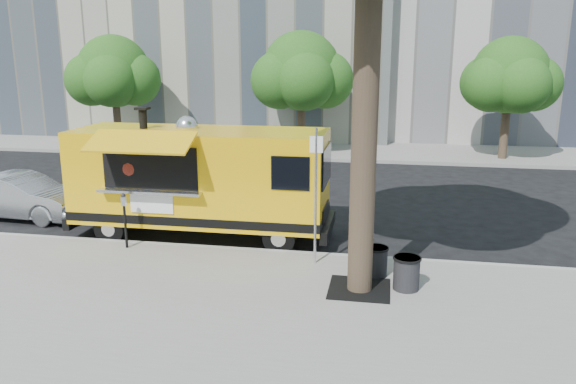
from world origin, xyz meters
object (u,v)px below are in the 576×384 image
parking_meter (125,214)px  sedan (21,196)px  far_tree_c (510,75)px  far_tree_a (114,72)px  far_tree_b (301,71)px  sign_post (316,188)px  food_truck (199,179)px  trash_bin_right (407,272)px  trash_bin_left (376,260)px

parking_meter → sedan: bearing=152.6°
far_tree_c → far_tree_a: bearing=-179.7°
far_tree_a → far_tree_b: size_ratio=0.97×
sign_post → parking_meter: bearing=177.5°
far_tree_b → food_truck: bearing=-93.0°
sign_post → trash_bin_right: size_ratio=4.51×
trash_bin_left → far_tree_b: bearing=104.8°
sign_post → food_truck: size_ratio=0.45×
far_tree_a → far_tree_c: far_tree_a is taller
sign_post → food_truck: (-3.21, 1.72, -0.29)m
far_tree_a → trash_bin_left: far_tree_a is taller
far_tree_b → trash_bin_left: size_ratio=8.92×
far_tree_b → far_tree_c: bearing=-1.9°
food_truck → trash_bin_right: bearing=-28.6°
sign_post → trash_bin_right: sign_post is taller
far_tree_b → trash_bin_left: (3.89, -14.72, -3.35)m
sign_post → food_truck: food_truck is taller
trash_bin_left → food_truck: bearing=154.3°
far_tree_a → sign_post: (11.55, -13.85, -1.93)m
sign_post → parking_meter: (-4.55, 0.20, -0.87)m
far_tree_a → food_truck: (8.34, -12.13, -2.22)m
trash_bin_right → food_truck: bearing=151.5°
sedan → trash_bin_right: 11.37m
far_tree_c → trash_bin_left: (-5.11, -14.42, -3.24)m
far_tree_b → sign_post: 14.61m
far_tree_b → far_tree_c: (9.00, -0.30, -0.12)m
parking_meter → trash_bin_left: 5.95m
far_tree_a → far_tree_c: (18.00, 0.10, -0.06)m
sign_post → trash_bin_left: 1.97m
far_tree_c → far_tree_b: bearing=178.1°
food_truck → trash_bin_right: size_ratio=10.11×
far_tree_c → sign_post: size_ratio=1.74×
far_tree_c → parking_meter: (-11.00, -13.75, -2.74)m
parking_meter → sedan: parking_meter is taller
far_tree_a → far_tree_b: far_tree_b is taller
parking_meter → trash_bin_right: 6.64m
far_tree_b → far_tree_c: far_tree_b is taller
trash_bin_right → sign_post: bearing=151.1°
food_truck → sedan: bearing=172.6°
sedan → trash_bin_right: size_ratio=5.91×
far_tree_a → parking_meter: bearing=-62.9°
trash_bin_left → sedan: bearing=164.1°
far_tree_a → trash_bin_right: bearing=-47.9°
sign_post → trash_bin_right: (1.95, -1.08, -1.34)m
far_tree_c → sedan: 19.40m
sign_post → trash_bin_right: 2.60m
far_tree_b → far_tree_c: 9.01m
food_truck → trash_bin_left: (4.55, -2.19, -1.08)m
parking_meter → food_truck: bearing=48.5°
sign_post → trash_bin_left: size_ratio=4.86×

